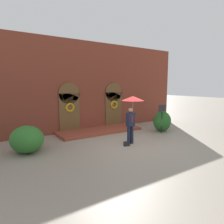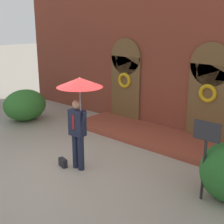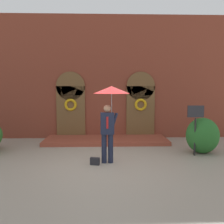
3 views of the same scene
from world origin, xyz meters
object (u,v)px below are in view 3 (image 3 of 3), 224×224
object	(u,v)px
sign_post	(195,122)
shrub_right	(203,135)
person_with_umbrella	(110,101)
handbag	(95,161)

from	to	relation	value
sign_post	shrub_right	size ratio (longest dim) A/B	1.36
person_with_umbrella	sign_post	xyz separation A→B (m)	(2.90, 0.74, -0.75)
person_with_umbrella	shrub_right	world-z (taller)	person_with_umbrella
handbag	shrub_right	bearing A→B (deg)	31.00
person_with_umbrella	handbag	xyz separation A→B (m)	(-0.48, -0.20, -1.80)
person_with_umbrella	sign_post	distance (m)	3.09
shrub_right	handbag	bearing A→B (deg)	-161.54
handbag	shrub_right	size ratio (longest dim) A/B	0.22
shrub_right	sign_post	bearing A→B (deg)	-141.04
person_with_umbrella	shrub_right	size ratio (longest dim) A/B	1.87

